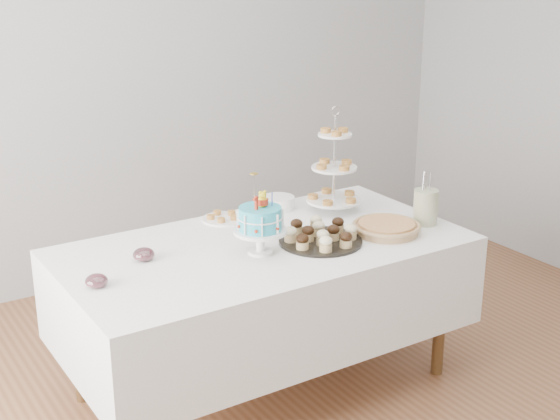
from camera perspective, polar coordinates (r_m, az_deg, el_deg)
floor at (r=3.82m, az=1.31°, el=-14.71°), size 5.00×5.00×0.00m
walls at (r=3.28m, az=1.49°, el=5.39°), size 5.04×4.04×2.70m
table at (r=3.78m, az=-1.16°, el=-5.69°), size 1.92×1.02×0.77m
birthday_cake at (r=3.54m, az=-1.45°, el=-1.62°), size 0.25×0.25×0.38m
cupcake_tray at (r=3.69m, az=2.99°, el=-1.75°), size 0.40×0.40×0.09m
pie at (r=3.85m, az=7.79°, el=-1.25°), size 0.33×0.33×0.05m
tiered_stand at (r=4.08m, az=3.98°, el=3.07°), size 0.29×0.29×0.57m
plate_stack at (r=4.17m, az=-0.12°, el=0.53°), size 0.17×0.17×0.07m
pastry_plate at (r=4.01m, az=-4.19°, el=-0.54°), size 0.22×0.22×0.03m
jam_bowl_a at (r=3.31m, az=-13.28°, el=-5.08°), size 0.09×0.09×0.06m
jam_bowl_b at (r=3.54m, az=-9.94°, el=-3.23°), size 0.10×0.10×0.06m
utensil_pitcher at (r=3.99m, az=10.61°, el=0.32°), size 0.13×0.12×0.27m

